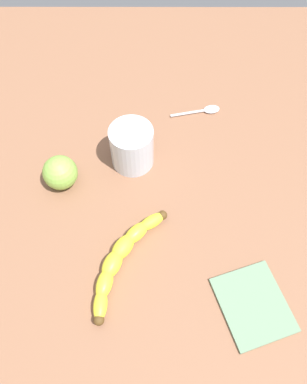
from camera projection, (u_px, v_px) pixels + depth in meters
The scene contains 6 objects.
wooden_tabletop at pixel (123, 196), 76.11cm from camera, with size 120.00×120.00×3.00cm, color brown.
banana at pixel (122, 258), 66.12cm from camera, with size 20.76×12.52×3.02cm.
smoothie_glass at pixel (132, 147), 74.99cm from camera, with size 8.53×8.53×9.02cm.
green_apple_fruit at pixel (60, 173), 73.15cm from camera, with size 6.70×6.70×6.70cm, color #84B747.
teaspoon at pixel (209, 110), 85.55cm from camera, with size 3.79×11.25×0.80cm.
folded_napkin at pixel (253, 305), 63.14cm from camera, with size 12.49×10.58×0.60cm, color slate.
Camera 1 is at (-39.00, -6.22, 66.86)cm, focal length 35.92 mm.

